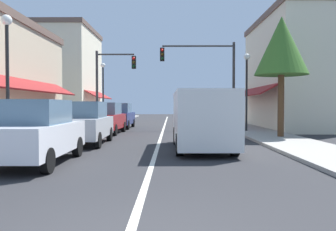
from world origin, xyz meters
TOP-DOWN VIEW (x-y plane):
  - ground_plane at (0.00, 18.00)m, footprint 80.00×80.00m
  - sidewalk_left at (-5.50, 18.00)m, footprint 2.60×56.00m
  - sidewalk_right at (5.50, 18.00)m, footprint 2.60×56.00m
  - lane_center_stripe at (0.00, 18.00)m, footprint 0.14×52.00m
  - storefront_right_block at (8.79, 20.00)m, footprint 5.29×10.20m
  - storefront_far_left at (-9.29, 28.00)m, footprint 6.29×8.20m
  - parked_car_nearest_left at (-3.22, 5.55)m, footprint 1.83×4.12m
  - parked_car_second_left at (-3.05, 10.24)m, footprint 1.85×4.13m
  - parked_car_third_left at (-3.21, 15.47)m, footprint 1.88×4.15m
  - parked_car_far_left at (-3.13, 20.06)m, footprint 1.85×4.13m
  - van_in_lane at (1.65, 8.69)m, footprint 2.07×5.21m
  - traffic_signal_mast_arm at (3.07, 19.44)m, footprint 5.12×0.50m
  - traffic_signal_left_corner at (-3.85, 20.49)m, footprint 2.92×0.50m
  - street_lamp_left_near at (-5.10, 7.90)m, footprint 0.36×0.36m
  - street_lamp_right_mid at (4.96, 16.24)m, footprint 0.36×0.36m
  - street_lamp_left_far at (-4.97, 23.59)m, footprint 0.36×0.36m
  - tree_right_near at (5.80, 12.60)m, footprint 2.54×2.54m

SIDE VIEW (x-z plane):
  - ground_plane at x=0.00m, z-range 0.00..0.00m
  - lane_center_stripe at x=0.00m, z-range 0.00..0.01m
  - sidewalk_left at x=-5.50m, z-range 0.00..0.12m
  - sidewalk_right at x=5.50m, z-range 0.00..0.12m
  - parked_car_nearest_left at x=-3.22m, z-range -0.01..1.76m
  - parked_car_second_left at x=-3.05m, z-range -0.01..1.76m
  - parked_car_third_left at x=-3.21m, z-range -0.01..1.76m
  - parked_car_far_left at x=-3.13m, z-range -0.01..1.76m
  - van_in_lane at x=1.65m, z-range 0.09..2.21m
  - street_lamp_right_mid at x=4.96m, z-range 0.82..5.47m
  - street_lamp_left_near at x=-5.10m, z-range 0.83..5.54m
  - street_lamp_left_far at x=-4.97m, z-range 0.85..5.88m
  - traffic_signal_left_corner at x=-3.85m, z-range 0.87..6.38m
  - storefront_right_block at x=8.79m, z-range 0.00..7.77m
  - traffic_signal_mast_arm at x=3.07m, z-range 1.08..6.99m
  - storefront_far_left at x=-9.29m, z-range 0.00..8.79m
  - tree_right_near at x=5.80m, z-range 1.49..7.36m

